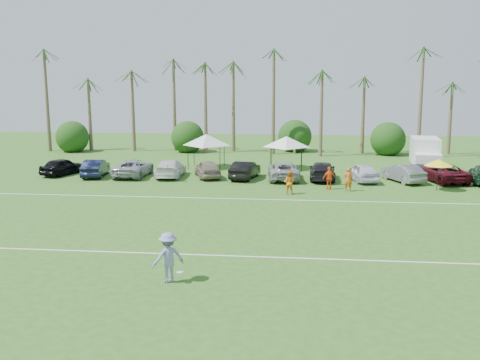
# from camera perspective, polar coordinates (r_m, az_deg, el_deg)

# --- Properties ---
(ground) EXTENTS (120.00, 120.00, 0.00)m
(ground) POSITION_cam_1_polar(r_m,az_deg,el_deg) (23.03, -9.83, -9.29)
(ground) COLOR #2D5B1B
(ground) RESTS_ON ground
(field_lines) EXTENTS (80.00, 12.10, 0.01)m
(field_lines) POSITION_cam_1_polar(r_m,az_deg,el_deg) (30.46, -5.76, -4.31)
(field_lines) COLOR white
(field_lines) RESTS_ON ground
(palm_tree_0) EXTENTS (2.40, 2.40, 8.90)m
(palm_tree_0) POSITION_cam_1_polar(r_m,az_deg,el_deg) (65.21, -19.83, 9.54)
(palm_tree_0) COLOR brown
(palm_tree_0) RESTS_ON ground
(palm_tree_1) EXTENTS (2.40, 2.40, 9.90)m
(palm_tree_1) POSITION_cam_1_polar(r_m,az_deg,el_deg) (63.22, -15.72, 10.55)
(palm_tree_1) COLOR brown
(palm_tree_1) RESTS_ON ground
(palm_tree_2) EXTENTS (2.40, 2.40, 10.90)m
(palm_tree_2) POSITION_cam_1_polar(r_m,az_deg,el_deg) (61.59, -11.35, 11.55)
(palm_tree_2) COLOR brown
(palm_tree_2) RESTS_ON ground
(palm_tree_3) EXTENTS (2.40, 2.40, 11.90)m
(palm_tree_3) POSITION_cam_1_polar(r_m,az_deg,el_deg) (60.56, -7.67, 12.49)
(palm_tree_3) COLOR brown
(palm_tree_3) RESTS_ON ground
(palm_tree_4) EXTENTS (2.40, 2.40, 8.90)m
(palm_tree_4) POSITION_cam_1_polar(r_m,az_deg,el_deg) (59.71, -3.82, 10.11)
(palm_tree_4) COLOR brown
(palm_tree_4) RESTS_ON ground
(palm_tree_5) EXTENTS (2.40, 2.40, 9.90)m
(palm_tree_5) POSITION_cam_1_polar(r_m,az_deg,el_deg) (59.17, 0.06, 10.97)
(palm_tree_5) COLOR brown
(palm_tree_5) RESTS_ON ground
(palm_tree_6) EXTENTS (2.40, 2.40, 10.90)m
(palm_tree_6) POSITION_cam_1_polar(r_m,az_deg,el_deg) (58.91, 4.02, 11.79)
(palm_tree_6) COLOR brown
(palm_tree_6) RESTS_ON ground
(palm_tree_7) EXTENTS (2.40, 2.40, 11.90)m
(palm_tree_7) POSITION_cam_1_polar(r_m,az_deg,el_deg) (58.93, 8.01, 12.54)
(palm_tree_7) COLOR brown
(palm_tree_7) RESTS_ON ground
(palm_tree_8) EXTENTS (2.40, 2.40, 8.90)m
(palm_tree_8) POSITION_cam_1_polar(r_m,az_deg,el_deg) (59.26, 12.86, 9.87)
(palm_tree_8) COLOR brown
(palm_tree_8) RESTS_ON ground
(palm_tree_9) EXTENTS (2.40, 2.40, 9.90)m
(palm_tree_9) POSITION_cam_1_polar(r_m,az_deg,el_deg) (60.05, 17.71, 10.48)
(palm_tree_9) COLOR brown
(palm_tree_9) RESTS_ON ground
(palm_tree_10) EXTENTS (2.40, 2.40, 10.90)m
(palm_tree_10) POSITION_cam_1_polar(r_m,az_deg,el_deg) (61.26, 22.43, 10.99)
(palm_tree_10) COLOR brown
(palm_tree_10) RESTS_ON ground
(bush_tree_0) EXTENTS (4.00, 4.00, 4.00)m
(bush_tree_0) POSITION_cam_1_polar(r_m,az_deg,el_deg) (65.16, -16.76, 4.70)
(bush_tree_0) COLOR brown
(bush_tree_0) RESTS_ON ground
(bush_tree_1) EXTENTS (4.00, 4.00, 4.00)m
(bush_tree_1) POSITION_cam_1_polar(r_m,az_deg,el_deg) (61.34, -5.44, 4.77)
(bush_tree_1) COLOR brown
(bush_tree_1) RESTS_ON ground
(bush_tree_2) EXTENTS (4.00, 4.00, 4.00)m
(bush_tree_2) POSITION_cam_1_polar(r_m,az_deg,el_deg) (60.14, 5.87, 4.65)
(bush_tree_2) COLOR brown
(bush_tree_2) RESTS_ON ground
(bush_tree_3) EXTENTS (4.00, 4.00, 4.00)m
(bush_tree_3) POSITION_cam_1_polar(r_m,az_deg,el_deg) (60.95, 15.34, 4.42)
(bush_tree_3) COLOR brown
(bush_tree_3) RESTS_ON ground
(sideline_player_a) EXTENTS (0.64, 0.43, 1.71)m
(sideline_player_a) POSITION_cam_1_polar(r_m,az_deg,el_deg) (39.08, 11.46, 0.06)
(sideline_player_a) COLOR orange
(sideline_player_a) RESTS_ON ground
(sideline_player_b) EXTENTS (0.92, 0.79, 1.64)m
(sideline_player_b) POSITION_cam_1_polar(r_m,az_deg,el_deg) (37.48, 5.27, -0.26)
(sideline_player_b) COLOR orange
(sideline_player_b) RESTS_ON ground
(sideline_player_c) EXTENTS (1.07, 0.74, 1.68)m
(sideline_player_c) POSITION_cam_1_polar(r_m,az_deg,el_deg) (39.50, 9.50, 0.21)
(sideline_player_c) COLOR orange
(sideline_player_c) RESTS_ON ground
(box_truck) EXTENTS (2.86, 5.95, 2.95)m
(box_truck) POSITION_cam_1_polar(r_m,az_deg,el_deg) (49.03, 19.17, 2.60)
(box_truck) COLOR white
(box_truck) RESTS_ON ground
(canopy_tent_left) EXTENTS (4.43, 4.43, 3.59)m
(canopy_tent_left) POSITION_cam_1_polar(r_m,az_deg,el_deg) (48.87, -3.61, 4.90)
(canopy_tent_left) COLOR black
(canopy_tent_left) RESTS_ON ground
(canopy_tent_right) EXTENTS (4.25, 4.25, 3.44)m
(canopy_tent_right) POSITION_cam_1_polar(r_m,az_deg,el_deg) (48.36, 4.99, 4.67)
(canopy_tent_right) COLOR black
(canopy_tent_right) RESTS_ON ground
(market_umbrella) EXTENTS (2.05, 2.05, 2.29)m
(market_umbrella) POSITION_cam_1_polar(r_m,az_deg,el_deg) (40.84, 20.42, 1.75)
(market_umbrella) COLOR black
(market_umbrella) RESTS_ON ground
(frisbee_player) EXTENTS (1.48, 1.32, 1.99)m
(frisbee_player) POSITION_cam_1_polar(r_m,az_deg,el_deg) (21.16, -7.67, -8.17)
(frisbee_player) COLOR #8083B6
(frisbee_player) RESTS_ON ground
(parked_car_0) EXTENTS (2.80, 4.52, 1.44)m
(parked_car_0) POSITION_cam_1_polar(r_m,az_deg,el_deg) (47.64, -18.44, 1.39)
(parked_car_0) COLOR black
(parked_car_0) RESTS_ON ground
(parked_car_1) EXTENTS (2.07, 4.52, 1.44)m
(parked_car_1) POSITION_cam_1_polar(r_m,az_deg,el_deg) (45.98, -15.15, 1.25)
(parked_car_1) COLOR black
(parked_car_1) RESTS_ON ground
(parked_car_2) EXTENTS (2.47, 5.21, 1.44)m
(parked_car_2) POSITION_cam_1_polar(r_m,az_deg,el_deg) (45.30, -11.31, 1.28)
(parked_car_2) COLOR #9DA1A8
(parked_car_2) RESTS_ON ground
(parked_car_3) EXTENTS (2.22, 5.03, 1.44)m
(parked_car_3) POSITION_cam_1_polar(r_m,az_deg,el_deg) (44.59, -7.43, 1.26)
(parked_car_3) COLOR white
(parked_car_3) RESTS_ON ground
(parked_car_4) EXTENTS (2.99, 4.54, 1.44)m
(parked_car_4) POSITION_cam_1_polar(r_m,az_deg,el_deg) (43.94, -3.49, 1.19)
(parked_car_4) COLOR gray
(parked_car_4) RESTS_ON ground
(parked_car_5) EXTENTS (2.32, 4.56, 1.44)m
(parked_car_5) POSITION_cam_1_polar(r_m,az_deg,el_deg) (43.35, 0.54, 1.08)
(parked_car_5) COLOR black
(parked_car_5) RESTS_ON ground
(parked_car_6) EXTENTS (2.76, 5.33, 1.44)m
(parked_car_6) POSITION_cam_1_polar(r_m,az_deg,el_deg) (43.18, 4.66, 1.01)
(parked_car_6) COLOR #9E9FA2
(parked_car_6) RESTS_ON ground
(parked_car_7) EXTENTS (2.17, 5.01, 1.44)m
(parked_car_7) POSITION_cam_1_polar(r_m,az_deg,el_deg) (43.37, 8.78, 0.97)
(parked_car_7) COLOR black
(parked_car_7) RESTS_ON ground
(parked_car_8) EXTENTS (2.51, 4.47, 1.44)m
(parked_car_8) POSITION_cam_1_polar(r_m,az_deg,el_deg) (43.27, 12.93, 0.80)
(parked_car_8) COLOR silver
(parked_car_8) RESTS_ON ground
(parked_car_9) EXTENTS (3.06, 4.61, 1.44)m
(parked_car_9) POSITION_cam_1_polar(r_m,az_deg,el_deg) (43.85, 16.95, 0.74)
(parked_car_9) COLOR slate
(parked_car_9) RESTS_ON ground
(parked_car_10) EXTENTS (3.63, 5.60, 1.44)m
(parked_car_10) POSITION_cam_1_polar(r_m,az_deg,el_deg) (44.88, 20.78, 0.73)
(parked_car_10) COLOR #4D0D18
(parked_car_10) RESTS_ON ground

